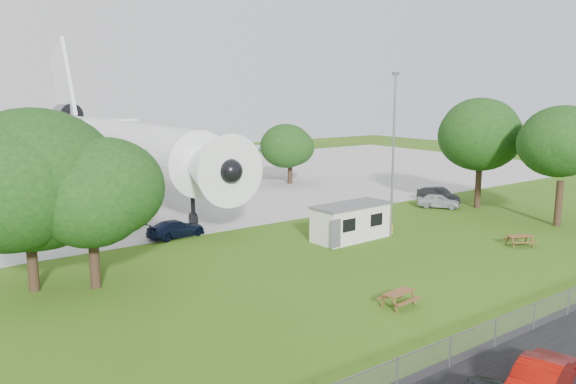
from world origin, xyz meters
TOP-DOWN VIEW (x-y plane):
  - ground at (0.00, 0.00)m, footprint 160.00×160.00m
  - concrete_apron at (0.00, 38.00)m, footprint 120.00×46.00m
  - airliner at (-2.00, 35.86)m, footprint 46.36×47.73m
  - site_cabin at (5.30, 7.39)m, footprint 6.80×2.95m
  - picnic_west at (-1.76, -3.83)m, footprint 1.93×1.66m
  - picnic_east at (13.54, -1.08)m, footprint 2.26×2.11m
  - fence at (0.00, -9.50)m, footprint 58.00×0.04m
  - lamp_mast at (8.20, 6.20)m, footprint 0.16×0.16m
  - tree_west_big at (-16.16, 9.48)m, footprint 9.16×9.16m
  - tree_west_small at (-13.30, 7.99)m, footprint 6.76×6.76m
  - tree_east_front at (21.60, 0.57)m, footprint 6.73×6.73m
  - tree_east_back at (22.58, 8.84)m, footprint 7.91×7.91m
  - tree_far_apron at (16.77, 30.55)m, footprint 6.49×6.49m
  - car_centre_sedan at (-3.81, -12.68)m, footprint 4.42×2.45m
  - car_ne_hatch at (19.55, 10.93)m, footprint 3.52×4.01m
  - car_ne_sedan at (21.39, 12.46)m, footprint 2.31×4.76m
  - car_apron_van at (-4.98, 15.43)m, footprint 4.66×2.33m

SIDE VIEW (x-z plane):
  - ground at x=0.00m, z-range 0.00..0.00m
  - picnic_west at x=-1.76m, z-range -0.38..0.38m
  - picnic_east at x=13.54m, z-range -0.38..0.38m
  - fence at x=0.00m, z-range -0.65..0.65m
  - concrete_apron at x=0.00m, z-range 0.00..0.03m
  - car_apron_van at x=-4.98m, z-range 0.00..1.30m
  - car_ne_hatch at x=19.55m, z-range 0.00..1.31m
  - car_centre_sedan at x=-3.81m, z-range 0.00..1.38m
  - car_ne_sedan at x=21.39m, z-range 0.00..1.50m
  - site_cabin at x=5.30m, z-range 0.00..2.62m
  - tree_far_apron at x=16.77m, z-range 0.67..8.54m
  - airliner at x=-2.00m, z-range -3.57..14.11m
  - tree_west_small at x=-13.30m, z-range 1.03..9.88m
  - tree_west_big at x=-16.16m, z-range 0.67..11.20m
  - lamp_mast at x=8.20m, z-range 0.00..12.00m
  - tree_east_front at x=21.60m, z-range 1.48..11.20m
  - tree_east_back at x=22.58m, z-range 1.53..12.52m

